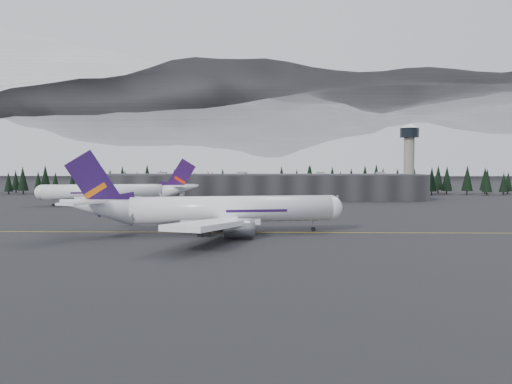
{
  "coord_description": "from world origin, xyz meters",
  "views": [
    {
      "loc": [
        3.36,
        -126.27,
        16.67
      ],
      "look_at": [
        0.0,
        20.0,
        9.0
      ],
      "focal_mm": 35.0,
      "sensor_mm": 36.0,
      "label": 1
    }
  ],
  "objects_px": {
    "control_tower": "(409,153)",
    "jet_main": "(208,210)",
    "gse_vehicle_b": "(338,202)",
    "jet_parked": "(118,192)",
    "terminal": "(261,186)",
    "gse_vehicle_a": "(183,201)"
  },
  "relations": [
    {
      "from": "control_tower",
      "to": "jet_parked",
      "type": "bearing_deg",
      "value": -161.44
    },
    {
      "from": "gse_vehicle_b",
      "to": "control_tower",
      "type": "bearing_deg",
      "value": 122.58
    },
    {
      "from": "control_tower",
      "to": "jet_main",
      "type": "height_order",
      "value": "control_tower"
    },
    {
      "from": "terminal",
      "to": "jet_main",
      "type": "relative_size",
      "value": 2.31
    },
    {
      "from": "jet_parked",
      "to": "terminal",
      "type": "bearing_deg",
      "value": -155.89
    },
    {
      "from": "control_tower",
      "to": "jet_main",
      "type": "relative_size",
      "value": 0.54
    },
    {
      "from": "terminal",
      "to": "gse_vehicle_a",
      "type": "xyz_separation_m",
      "value": [
        -35.07,
        -27.24,
        -5.55
      ]
    },
    {
      "from": "jet_parked",
      "to": "gse_vehicle_b",
      "type": "relative_size",
      "value": 18.0
    },
    {
      "from": "terminal",
      "to": "gse_vehicle_b",
      "type": "relative_size",
      "value": 42.85
    },
    {
      "from": "jet_parked",
      "to": "gse_vehicle_b",
      "type": "xyz_separation_m",
      "value": [
        94.45,
        12.01,
        -4.99
      ]
    },
    {
      "from": "control_tower",
      "to": "gse_vehicle_a",
      "type": "height_order",
      "value": "control_tower"
    },
    {
      "from": "control_tower",
      "to": "gse_vehicle_a",
      "type": "relative_size",
      "value": 6.96
    },
    {
      "from": "gse_vehicle_b",
      "to": "jet_parked",
      "type": "bearing_deg",
      "value": -89.65
    },
    {
      "from": "terminal",
      "to": "jet_main",
      "type": "height_order",
      "value": "jet_main"
    },
    {
      "from": "gse_vehicle_a",
      "to": "gse_vehicle_b",
      "type": "height_order",
      "value": "gse_vehicle_a"
    },
    {
      "from": "jet_parked",
      "to": "gse_vehicle_b",
      "type": "height_order",
      "value": "jet_parked"
    },
    {
      "from": "control_tower",
      "to": "jet_main",
      "type": "distance_m",
      "value": 158.77
    },
    {
      "from": "control_tower",
      "to": "gse_vehicle_a",
      "type": "xyz_separation_m",
      "value": [
        -110.07,
        -30.24,
        -22.65
      ]
    },
    {
      "from": "control_tower",
      "to": "terminal",
      "type": "bearing_deg",
      "value": -177.71
    },
    {
      "from": "jet_parked",
      "to": "gse_vehicle_a",
      "type": "xyz_separation_m",
      "value": [
        24.8,
        15.05,
        -4.87
      ]
    },
    {
      "from": "jet_main",
      "to": "control_tower",
      "type": "bearing_deg",
      "value": 46.25
    },
    {
      "from": "gse_vehicle_a",
      "to": "gse_vehicle_b",
      "type": "relative_size",
      "value": 1.45
    }
  ]
}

